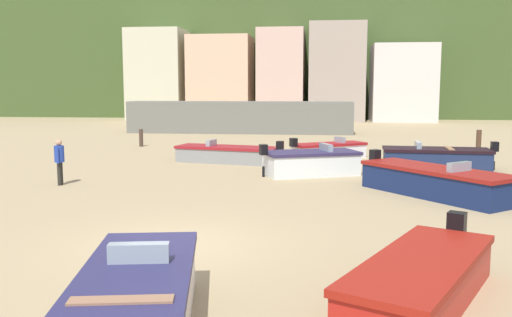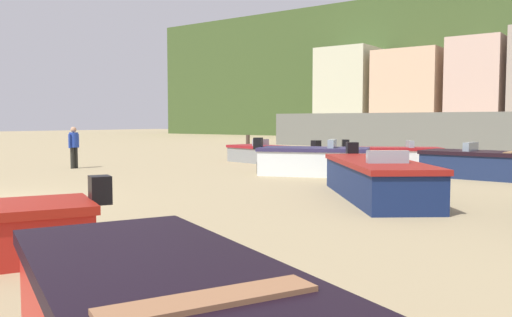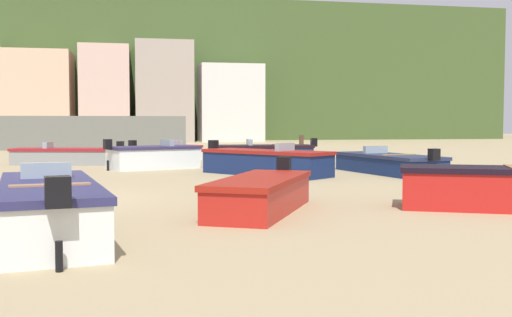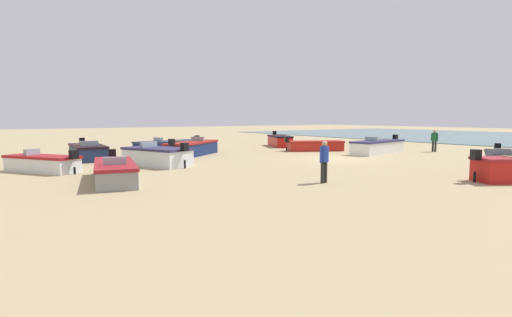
{
  "view_description": "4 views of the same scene",
  "coord_description": "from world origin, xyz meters",
  "px_view_note": "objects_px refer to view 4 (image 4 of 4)",
  "views": [
    {
      "loc": [
        3.18,
        -11.53,
        3.42
      ],
      "look_at": [
        0.97,
        7.73,
        0.93
      ],
      "focal_mm": 38.67,
      "sensor_mm": 36.0,
      "label": 1
    },
    {
      "loc": [
        12.02,
        -5.6,
        1.84
      ],
      "look_at": [
        3.04,
        6.6,
        0.77
      ],
      "focal_mm": 37.39,
      "sensor_mm": 36.0,
      "label": 2
    },
    {
      "loc": [
        2.26,
        -15.58,
        1.92
      ],
      "look_at": [
        6.75,
        7.56,
        0.53
      ],
      "focal_mm": 42.73,
      "sensor_mm": 36.0,
      "label": 3
    },
    {
      "loc": [
        -16.6,
        17.4,
        2.5
      ],
      "look_at": [
        -0.58,
        6.29,
        0.44
      ],
      "focal_mm": 27.44,
      "sensor_mm": 36.0,
      "label": 4
    }
  ],
  "objects_px": {
    "boat_grey_0": "(115,171)",
    "boat_navy_2": "(192,148)",
    "beach_walker_distant": "(324,158)",
    "boat_red_3": "(280,141)",
    "boat_navy_5": "(169,145)",
    "boat_white_4": "(378,147)",
    "boat_white_10": "(42,163)",
    "boat_white_1": "(157,156)",
    "boat_navy_6": "(88,152)",
    "beach_walker_foreground": "(434,139)",
    "boat_white_7": "(500,160)",
    "boat_red_9": "(315,146)"
  },
  "relations": [
    {
      "from": "boat_white_1",
      "to": "boat_white_10",
      "type": "height_order",
      "value": "boat_white_1"
    },
    {
      "from": "boat_grey_0",
      "to": "boat_red_3",
      "type": "distance_m",
      "value": 19.99
    },
    {
      "from": "boat_white_7",
      "to": "boat_navy_6",
      "type": "bearing_deg",
      "value": 19.37
    },
    {
      "from": "boat_white_4",
      "to": "boat_red_9",
      "type": "xyz_separation_m",
      "value": [
        4.07,
        2.07,
        -0.09
      ]
    },
    {
      "from": "boat_navy_6",
      "to": "boat_red_9",
      "type": "height_order",
      "value": "boat_navy_6"
    },
    {
      "from": "boat_white_1",
      "to": "boat_white_10",
      "type": "distance_m",
      "value": 5.24
    },
    {
      "from": "boat_white_7",
      "to": "beach_walker_foreground",
      "type": "distance_m",
      "value": 8.96
    },
    {
      "from": "boat_navy_2",
      "to": "boat_white_4",
      "type": "relative_size",
      "value": 0.93
    },
    {
      "from": "boat_navy_2",
      "to": "boat_white_4",
      "type": "distance_m",
      "value": 12.72
    },
    {
      "from": "boat_red_3",
      "to": "boat_white_10",
      "type": "distance_m",
      "value": 19.78
    },
    {
      "from": "boat_navy_2",
      "to": "boat_white_4",
      "type": "xyz_separation_m",
      "value": [
        -6.09,
        -11.17,
        0.0
      ]
    },
    {
      "from": "boat_grey_0",
      "to": "boat_navy_6",
      "type": "xyz_separation_m",
      "value": [
        9.13,
        -0.87,
        0.06
      ]
    },
    {
      "from": "boat_red_9",
      "to": "boat_navy_6",
      "type": "bearing_deg",
      "value": -75.62
    },
    {
      "from": "boat_white_1",
      "to": "boat_red_9",
      "type": "height_order",
      "value": "boat_white_1"
    },
    {
      "from": "boat_white_10",
      "to": "boat_white_1",
      "type": "bearing_deg",
      "value": -41.15
    },
    {
      "from": "beach_walker_foreground",
      "to": "beach_walker_distant",
      "type": "relative_size",
      "value": 1.0
    },
    {
      "from": "boat_white_4",
      "to": "beach_walker_distant",
      "type": "height_order",
      "value": "beach_walker_distant"
    },
    {
      "from": "boat_navy_6",
      "to": "beach_walker_foreground",
      "type": "xyz_separation_m",
      "value": [
        -8.83,
        -21.88,
        0.5
      ]
    },
    {
      "from": "boat_grey_0",
      "to": "boat_navy_2",
      "type": "xyz_separation_m",
      "value": [
        7.83,
        -7.06,
        0.08
      ]
    },
    {
      "from": "boat_red_9",
      "to": "boat_white_1",
      "type": "bearing_deg",
      "value": -54.77
    },
    {
      "from": "boat_white_4",
      "to": "beach_walker_distant",
      "type": "bearing_deg",
      "value": 109.33
    },
    {
      "from": "boat_white_4",
      "to": "boat_white_7",
      "type": "height_order",
      "value": "boat_white_4"
    },
    {
      "from": "boat_navy_6",
      "to": "beach_walker_foreground",
      "type": "height_order",
      "value": "beach_walker_foreground"
    },
    {
      "from": "boat_red_3",
      "to": "boat_white_7",
      "type": "bearing_deg",
      "value": 115.57
    },
    {
      "from": "boat_navy_6",
      "to": "beach_walker_foreground",
      "type": "bearing_deg",
      "value": 161.69
    },
    {
      "from": "boat_white_7",
      "to": "boat_navy_5",
      "type": "bearing_deg",
      "value": 0.53
    },
    {
      "from": "boat_white_10",
      "to": "beach_walker_foreground",
      "type": "distance_m",
      "value": 25.13
    },
    {
      "from": "boat_navy_2",
      "to": "boat_white_1",
      "type": "bearing_deg",
      "value": -82.72
    },
    {
      "from": "boat_grey_0",
      "to": "boat_white_1",
      "type": "distance_m",
      "value": 5.0
    },
    {
      "from": "boat_white_1",
      "to": "boat_navy_6",
      "type": "bearing_deg",
      "value": 92.07
    },
    {
      "from": "boat_white_1",
      "to": "boat_navy_2",
      "type": "relative_size",
      "value": 0.81
    },
    {
      "from": "boat_red_3",
      "to": "boat_red_9",
      "type": "xyz_separation_m",
      "value": [
        -5.05,
        0.62,
        -0.1
      ]
    },
    {
      "from": "boat_white_10",
      "to": "boat_navy_5",
      "type": "bearing_deg",
      "value": 7.57
    },
    {
      "from": "boat_grey_0",
      "to": "boat_navy_5",
      "type": "relative_size",
      "value": 0.93
    },
    {
      "from": "boat_red_3",
      "to": "boat_navy_5",
      "type": "bearing_deg",
      "value": 14.7
    },
    {
      "from": "boat_navy_2",
      "to": "beach_walker_foreground",
      "type": "height_order",
      "value": "beach_walker_foreground"
    },
    {
      "from": "boat_navy_5",
      "to": "boat_navy_6",
      "type": "bearing_deg",
      "value": 106.84
    },
    {
      "from": "boat_white_1",
      "to": "boat_white_4",
      "type": "height_order",
      "value": "boat_white_1"
    },
    {
      "from": "boat_grey_0",
      "to": "beach_walker_distant",
      "type": "relative_size",
      "value": 3.16
    },
    {
      "from": "beach_walker_foreground",
      "to": "boat_white_1",
      "type": "bearing_deg",
      "value": -101.62
    },
    {
      "from": "boat_white_7",
      "to": "beach_walker_distant",
      "type": "height_order",
      "value": "beach_walker_distant"
    },
    {
      "from": "beach_walker_distant",
      "to": "boat_navy_2",
      "type": "bearing_deg",
      "value": -104.17
    },
    {
      "from": "boat_navy_6",
      "to": "boat_white_10",
      "type": "bearing_deg",
      "value": 61.13
    },
    {
      "from": "boat_white_1",
      "to": "boat_grey_0",
      "type": "bearing_deg",
      "value": -151.13
    },
    {
      "from": "boat_navy_6",
      "to": "boat_white_10",
      "type": "distance_m",
      "value": 5.34
    },
    {
      "from": "boat_grey_0",
      "to": "boat_navy_2",
      "type": "relative_size",
      "value": 1.02
    },
    {
      "from": "boat_grey_0",
      "to": "boat_navy_5",
      "type": "bearing_deg",
      "value": -107.42
    },
    {
      "from": "boat_grey_0",
      "to": "boat_navy_6",
      "type": "relative_size",
      "value": 1.08
    },
    {
      "from": "boat_navy_2",
      "to": "beach_walker_distant",
      "type": "xyz_separation_m",
      "value": [
        -12.78,
        0.58,
        0.49
      ]
    },
    {
      "from": "boat_red_9",
      "to": "beach_walker_distant",
      "type": "bearing_deg",
      "value": -15.33
    }
  ]
}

